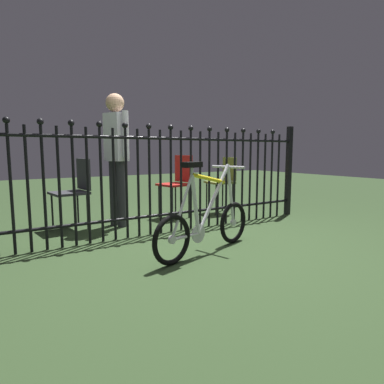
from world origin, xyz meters
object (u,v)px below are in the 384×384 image
(chair_charcoal, at_px, (75,187))
(person_visitor, at_px, (116,148))
(chair_red, at_px, (178,179))
(chair_olive, at_px, (224,178))
(bicycle, at_px, (206,222))

(chair_charcoal, relative_size, person_visitor, 0.52)
(chair_red, height_order, chair_charcoal, chair_red)
(chair_red, distance_m, person_visitor, 1.08)
(chair_charcoal, distance_m, person_visitor, 0.71)
(chair_olive, xyz_separation_m, chair_charcoal, (-2.25, 0.14, -0.01))
(person_visitor, bearing_deg, chair_charcoal, 163.33)
(bicycle, xyz_separation_m, chair_red, (0.64, 1.65, 0.26))
(chair_red, xyz_separation_m, person_visitor, (-0.97, -0.09, 0.46))
(chair_charcoal, bearing_deg, chair_red, -2.14)
(chair_charcoal, bearing_deg, person_visitor, -16.67)
(chair_red, relative_size, chair_charcoal, 1.04)
(chair_olive, relative_size, person_visitor, 0.52)
(bicycle, xyz_separation_m, chair_charcoal, (-0.82, 1.71, 0.24))
(chair_olive, height_order, person_visitor, person_visitor)
(chair_charcoal, height_order, person_visitor, person_visitor)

